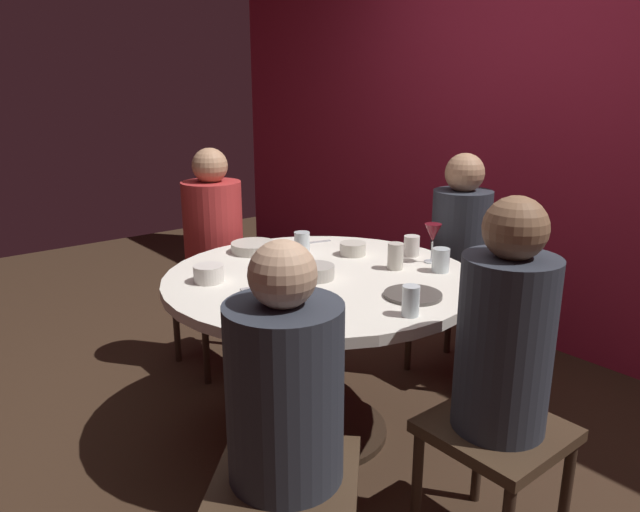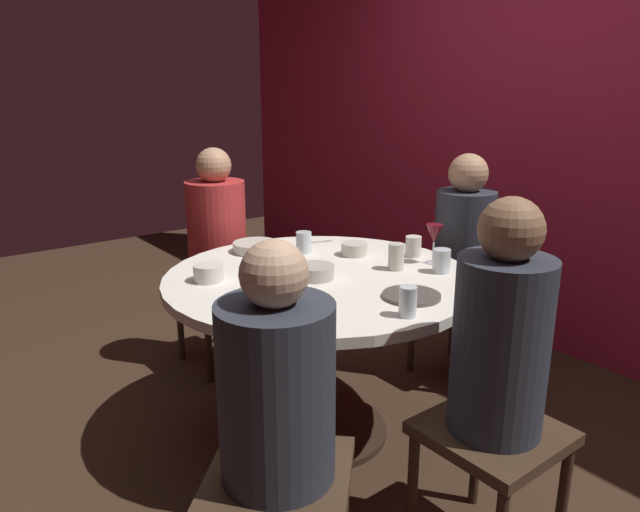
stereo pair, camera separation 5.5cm
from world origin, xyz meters
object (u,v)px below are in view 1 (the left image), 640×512
Objects in this scene: candle_holder at (272,263)px; bowl_small_white at (353,249)px; seated_diner_back at (460,242)px; bowl_serving_large at (254,247)px; cup_by_right_diner at (395,256)px; bowl_salad_center at (269,298)px; cup_far_edge at (297,316)px; cup_beside_wine at (441,260)px; seated_diner_right at (504,347)px; wine_glass at (433,234)px; cup_by_left_diner at (302,242)px; seated_diner_front_right at (285,398)px; dinner_plate at (413,295)px; bowl_rice_portion at (316,272)px; cup_center_front at (412,246)px; cup_near_candle at (411,301)px; cell_phone at (276,261)px; bowl_sauce_side at (209,274)px; seated_diner_left at (214,236)px; dining_table at (320,310)px.

candle_holder reaches higher than bowl_small_white.
bowl_serving_large is (-0.47, -0.96, 0.04)m from seated_diner_back.
bowl_salad_center is at bearing -87.72° from cup_by_right_diner.
cup_far_edge is at bearing -26.95° from candle_holder.
cup_by_right_diner is 0.19m from cup_beside_wine.
seated_diner_right reaches higher than candle_holder.
wine_glass is 1.77× the size of cup_by_left_diner.
cup_by_right_diner is at bearing 57.02° from candle_holder.
seated_diner_front_right is at bearing -29.46° from bowl_serving_large.
dinner_plate is at bearing 61.72° from bowl_salad_center.
cup_far_edge is (0.54, -0.28, 0.00)m from candle_holder.
seated_diner_right is 6.87× the size of wine_glass.
bowl_rice_portion is 0.37m from cup_by_right_diner.
cup_near_candle is at bearing -48.02° from cup_center_front.
cup_by_right_diner is (0.15, -0.63, 0.08)m from seated_diner_back.
bowl_salad_center is at bearing -65.86° from bowl_small_white.
cup_by_left_diner is (-0.05, 0.19, 0.05)m from cell_phone.
seated_diner_front_right is 6.49× the size of wine_glass.
seated_diner_left is at bearing 149.46° from bowl_sauce_side.
seated_diner_left is 12.13× the size of cup_by_left_diner.
seated_diner_back is at bearing 119.24° from cup_near_candle.
cup_by_left_diner reaches higher than cup_center_front.
seated_diner_left is 6.84× the size of wine_glass.
cup_by_left_diner is at bearing 176.42° from dinner_plate.
wine_glass is 1.13× the size of bowl_rice_portion.
wine_glass reaches higher than cup_beside_wine.
wine_glass is at bearing 22.09° from cell_phone.
cup_beside_wine is (-0.37, 1.08, 0.09)m from seated_diner_front_right.
cup_center_front is at bearing 83.86° from dining_table.
cup_center_front is 0.25m from cup_beside_wine.
seated_diner_left is at bearing 147.99° from cell_phone.
bowl_salad_center is 1.04× the size of bowl_sauce_side.
seated_diner_front_right reaches higher than bowl_serving_large.
cup_center_front is (-0.61, 1.16, 0.09)m from seated_diner_front_right.
bowl_sauce_side is (-0.39, -0.90, -0.09)m from wine_glass.
bowl_salad_center is (0.64, -0.35, 0.01)m from bowl_serving_large.
cup_center_front is at bearing 31.36° from cell_phone.
seated_diner_front_right is at bearing -62.40° from cup_center_front.
cup_by_left_diner reaches higher than cup_far_edge.
bowl_serving_large is 2.23× the size of cup_center_front.
bowl_rice_portion is at bearing -29.45° from cup_by_left_diner.
seated_diner_left is 1.19m from wine_glass.
bowl_small_white is 0.27m from cup_center_front.
wine_glass is 1.26× the size of cell_phone.
seated_diner_left is at bearing 180.00° from dining_table.
bowl_serving_large is 0.95m from cup_far_edge.
bowl_serving_large is (-1.36, -0.02, 0.03)m from seated_diner_right.
dinner_plate is 0.55m from cup_center_front.
dinner_plate is (1.33, 0.10, 0.02)m from seated_diner_left.
seated_diner_left is at bearing -43.91° from seated_diner_back.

